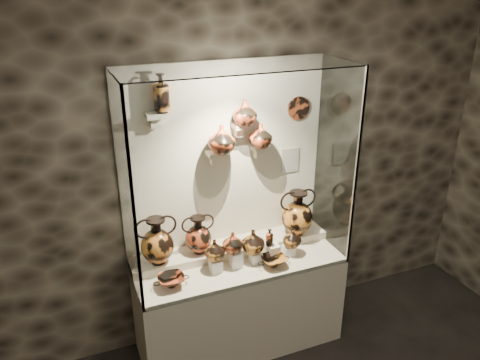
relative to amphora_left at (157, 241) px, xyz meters
name	(u,v)px	position (x,y,z in m)	size (l,w,h in m)	color
wall_back	(224,160)	(0.63, 0.18, 0.51)	(5.00, 0.02, 3.20)	black
plinth	(239,305)	(0.63, -0.14, -0.69)	(1.70, 0.60, 0.80)	beige
front_tier	(239,263)	(0.63, -0.14, -0.28)	(1.68, 0.58, 0.03)	beige
rear_tier	(231,249)	(0.63, 0.04, -0.24)	(1.70, 0.25, 0.10)	beige
back_panel	(225,161)	(0.63, 0.18, 0.51)	(1.70, 0.03, 1.60)	beige
glass_front	(255,189)	(0.63, -0.43, 0.51)	(1.70, 0.01, 1.60)	white
glass_left	(125,192)	(-0.22, -0.14, 0.51)	(0.01, 0.60, 1.60)	white
glass_right	(336,159)	(1.48, -0.14, 0.51)	(0.01, 0.60, 1.60)	white
glass_top	(239,67)	(0.63, -0.14, 1.30)	(1.70, 0.60, 0.01)	white
frame_post_left	(134,210)	(-0.21, -0.43, 0.51)	(0.02, 0.02, 1.60)	gray
frame_post_right	(356,172)	(1.47, -0.43, 0.51)	(0.02, 0.02, 1.60)	gray
pedestal_a	(216,265)	(0.41, -0.19, -0.21)	(0.09, 0.09, 0.10)	silver
pedestal_b	(236,259)	(0.58, -0.19, -0.20)	(0.09, 0.09, 0.13)	silver
pedestal_c	(255,257)	(0.75, -0.19, -0.22)	(0.09, 0.09, 0.09)	silver
pedestal_d	(273,251)	(0.91, -0.19, -0.20)	(0.09, 0.09, 0.12)	silver
pedestal_e	(288,250)	(1.05, -0.19, -0.22)	(0.09, 0.09, 0.08)	silver
bracket_ul	(155,115)	(0.08, 0.10, 0.96)	(0.14, 0.12, 0.04)	beige
bracket_ca	(216,153)	(0.53, 0.10, 0.61)	(0.14, 0.12, 0.04)	beige
bracket_cb	(240,126)	(0.73, 0.10, 0.81)	(0.10, 0.12, 0.04)	beige
bracket_cc	(260,147)	(0.91, 0.10, 0.61)	(0.14, 0.12, 0.04)	beige
amphora_left	(157,241)	(0.00, 0.00, 0.00)	(0.31, 0.31, 0.38)	#C17025
amphora_mid	(198,235)	(0.34, 0.03, -0.03)	(0.26, 0.26, 0.32)	#BA4320
amphora_right	(297,213)	(1.22, -0.01, 0.01)	(0.32, 0.32, 0.40)	#C17025
jug_a	(215,250)	(0.41, -0.17, -0.08)	(0.16, 0.16, 0.17)	#C17025
jug_b	(233,242)	(0.56, -0.17, -0.05)	(0.17, 0.17, 0.17)	#BA4320
jug_c	(253,241)	(0.73, -0.17, -0.07)	(0.19, 0.19, 0.20)	#C17025
jug_e	(292,238)	(1.07, -0.20, -0.10)	(0.15, 0.15, 0.16)	#C17025
lekythos_small	(269,236)	(0.88, -0.18, -0.06)	(0.07, 0.07, 0.17)	#BA4320
kylix_left	(171,280)	(0.04, -0.25, -0.21)	(0.26, 0.22, 0.10)	#BA4320
kylix_right	(274,260)	(0.86, -0.29, -0.21)	(0.26, 0.22, 0.10)	#C17025
lekythos_tall	(161,91)	(0.13, 0.09, 1.13)	(0.12, 0.12, 0.31)	#C17025
ovoid_vase_a	(222,139)	(0.56, 0.05, 0.74)	(0.21, 0.21, 0.22)	#BA4320
ovoid_vase_b	(245,112)	(0.75, 0.06, 0.92)	(0.19, 0.19, 0.20)	#BA4320
ovoid_vase_c	(260,135)	(0.89, 0.06, 0.72)	(0.19, 0.19, 0.20)	#BA4320
wall_plate	(298,108)	(1.27, 0.15, 0.88)	(0.19, 0.19, 0.02)	#933E1D
info_placard	(290,160)	(1.22, 0.16, 0.43)	(0.16, 0.01, 0.21)	beige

